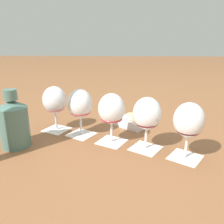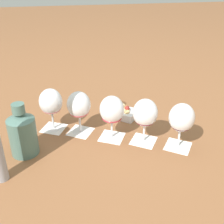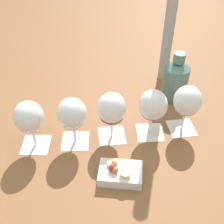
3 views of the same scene
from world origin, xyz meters
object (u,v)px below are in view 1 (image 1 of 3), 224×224
at_px(wine_glass_1, 80,105).
at_px(wine_glass_4, 189,122).
at_px(wine_glass_0, 55,102).
at_px(snack_dish, 131,122).
at_px(wine_glass_2, 112,110).
at_px(ceramic_vase, 14,122).
at_px(wine_glass_3, 147,116).

height_order(wine_glass_1, wine_glass_4, same).
distance_m(wine_glass_0, snack_dish, 0.34).
xyz_separation_m(wine_glass_4, snack_dish, (-0.17, 0.28, -0.10)).
height_order(wine_glass_0, snack_dish, wine_glass_0).
height_order(wine_glass_2, ceramic_vase, ceramic_vase).
bearing_deg(wine_glass_1, wine_glass_4, -25.43).
bearing_deg(ceramic_vase, wine_glass_1, 26.83).
height_order(wine_glass_0, wine_glass_4, same).
height_order(wine_glass_0, wine_glass_2, same).
height_order(ceramic_vase, snack_dish, ceramic_vase).
bearing_deg(ceramic_vase, snack_dish, 26.42).
height_order(wine_glass_1, wine_glass_3, same).
xyz_separation_m(wine_glass_3, snack_dish, (-0.04, 0.22, -0.10)).
xyz_separation_m(wine_glass_1, wine_glass_4, (0.38, -0.18, -0.00)).
distance_m(wine_glass_4, snack_dish, 0.34).
xyz_separation_m(wine_glass_1, ceramic_vase, (-0.22, -0.11, -0.03)).
distance_m(wine_glass_2, wine_glass_4, 0.27).
xyz_separation_m(ceramic_vase, snack_dish, (0.43, 0.21, -0.07)).
relative_size(wine_glass_0, wine_glass_2, 1.00).
bearing_deg(wine_glass_0, snack_dish, 9.21).
relative_size(wine_glass_1, snack_dish, 1.16).
bearing_deg(wine_glass_2, wine_glass_1, 154.03).
bearing_deg(wine_glass_2, wine_glass_0, 155.26).
xyz_separation_m(wine_glass_0, wine_glass_4, (0.49, -0.23, -0.00)).
xyz_separation_m(wine_glass_2, snack_dish, (0.08, 0.17, -0.10)).
height_order(wine_glass_2, wine_glass_3, same).
distance_m(wine_glass_1, wine_glass_2, 0.14).
distance_m(wine_glass_0, wine_glass_2, 0.27).
bearing_deg(snack_dish, wine_glass_1, -154.03).
relative_size(wine_glass_0, snack_dish, 1.16).
bearing_deg(wine_glass_1, snack_dish, 25.97).
distance_m(wine_glass_0, wine_glass_1, 0.12).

